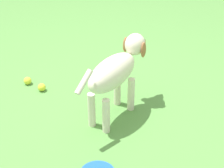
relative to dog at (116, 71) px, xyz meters
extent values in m
plane|color=#548C42|center=(0.04, -0.19, -0.37)|extent=(14.00, 14.00, 0.00)
ellipsoid|color=silver|center=(0.05, -0.01, 0.01)|extent=(0.53, 0.28, 0.22)
cylinder|color=silver|center=(-0.12, -0.04, -0.24)|extent=(0.05, 0.05, 0.27)
cylinder|color=silver|center=(-0.10, 0.08, -0.24)|extent=(0.05, 0.05, 0.27)
cylinder|color=silver|center=(0.20, -0.10, -0.24)|extent=(0.05, 0.05, 0.27)
cylinder|color=silver|center=(0.22, 0.02, -0.24)|extent=(0.05, 0.05, 0.27)
ellipsoid|color=silver|center=(-0.25, 0.05, 0.11)|extent=(0.19, 0.18, 0.16)
ellipsoid|color=#9E663D|center=(-0.32, 0.06, 0.09)|extent=(0.13, 0.09, 0.07)
sphere|color=black|center=(-0.37, 0.07, 0.09)|extent=(0.03, 0.03, 0.03)
ellipsoid|color=#9E663D|center=(-0.25, -0.03, 0.09)|extent=(0.06, 0.04, 0.12)
ellipsoid|color=#9E663D|center=(-0.23, 0.12, 0.09)|extent=(0.06, 0.04, 0.12)
cylinder|color=silver|center=(0.35, -0.06, 0.09)|extent=(0.17, 0.07, 0.13)
sphere|color=yellow|center=(-0.04, -0.69, -0.34)|extent=(0.07, 0.07, 0.07)
sphere|color=#D7DF3B|center=(-0.07, -0.86, -0.34)|extent=(0.07, 0.07, 0.07)
camera|label=1|loc=(2.00, 0.87, 1.27)|focal=57.26mm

